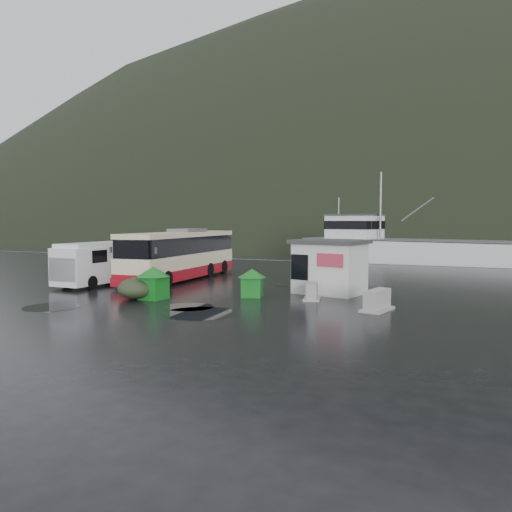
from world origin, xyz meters
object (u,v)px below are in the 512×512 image
at_px(white_van, 101,285).
at_px(jersey_barrier_a, 312,299).
at_px(dome_tent, 139,298).
at_px(waste_bin_left, 154,299).
at_px(jersey_barrier_b, 377,311).
at_px(waste_bin_right, 252,297).
at_px(coach_bus, 181,279).
at_px(fishing_trawler, 407,258).
at_px(ticket_kiosk, 329,293).

distance_m(white_van, jersey_barrier_a, 12.22).
bearing_deg(dome_tent, waste_bin_left, 6.12).
bearing_deg(jersey_barrier_b, jersey_barrier_a, 152.74).
bearing_deg(waste_bin_right, jersey_barrier_b, -11.94).
bearing_deg(white_van, waste_bin_right, -4.06).
bearing_deg(coach_bus, fishing_trawler, 61.99).
relative_size(dome_tent, ticket_kiosk, 0.74).
relative_size(waste_bin_left, fishing_trawler, 0.06).
distance_m(waste_bin_left, ticket_kiosk, 8.34).
relative_size(dome_tent, fishing_trawler, 0.10).
bearing_deg(ticket_kiosk, dome_tent, -134.48).
relative_size(waste_bin_left, jersey_barrier_a, 1.02).
relative_size(coach_bus, ticket_kiosk, 3.25).
distance_m(waste_bin_left, jersey_barrier_b, 9.76).
xyz_separation_m(coach_bus, jersey_barrier_b, (12.72, -5.84, 0.00)).
height_order(white_van, jersey_barrier_b, white_van).
bearing_deg(waste_bin_right, waste_bin_left, -147.12).
distance_m(white_van, ticket_kiosk, 12.56).
relative_size(coach_bus, waste_bin_right, 8.28).
xyz_separation_m(waste_bin_left, jersey_barrier_a, (6.52, 2.80, 0.00)).
bearing_deg(dome_tent, waste_bin_right, 29.08).
height_order(waste_bin_right, ticket_kiosk, ticket_kiosk).
relative_size(jersey_barrier_b, fishing_trawler, 0.07).
relative_size(waste_bin_right, jersey_barrier_a, 0.90).
relative_size(jersey_barrier_a, fishing_trawler, 0.06).
bearing_deg(waste_bin_left, fishing_trawler, 76.74).
height_order(jersey_barrier_b, fishing_trawler, fishing_trawler).
height_order(white_van, waste_bin_right, white_van).
height_order(coach_bus, waste_bin_right, coach_bus).
height_order(coach_bus, dome_tent, coach_bus).
height_order(waste_bin_right, jersey_barrier_b, waste_bin_right).
distance_m(coach_bus, waste_bin_right, 8.18).
height_order(white_van, waste_bin_left, white_van).
bearing_deg(ticket_kiosk, waste_bin_right, -128.09).
bearing_deg(white_van, coach_bus, 55.64).
bearing_deg(fishing_trawler, waste_bin_right, -82.63).
xyz_separation_m(waste_bin_left, fishing_trawler, (7.15, 30.32, 0.00)).
height_order(coach_bus, white_van, coach_bus).
xyz_separation_m(ticket_kiosk, fishing_trawler, (0.43, 25.38, 0.00)).
bearing_deg(ticket_kiosk, jersey_barrier_b, -40.11).
height_order(coach_bus, jersey_barrier_a, coach_bus).
height_order(waste_bin_right, jersey_barrier_a, waste_bin_right).
distance_m(waste_bin_right, jersey_barrier_b, 6.07).
bearing_deg(white_van, waste_bin_left, -28.46).
distance_m(dome_tent, fishing_trawler, 31.41).
bearing_deg(jersey_barrier_a, waste_bin_right, -172.23).
distance_m(white_van, fishing_trawler, 30.13).
bearing_deg(waste_bin_right, ticket_kiosk, 40.29).
bearing_deg(jersey_barrier_a, fishing_trawler, 88.70).
distance_m(coach_bus, dome_tent, 7.44).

